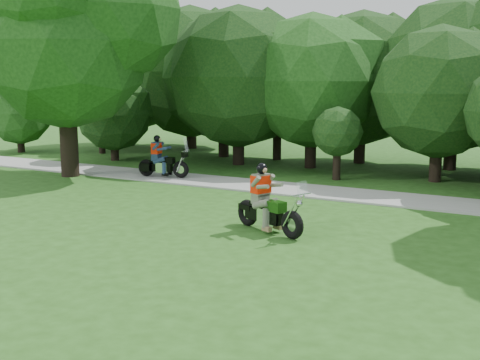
% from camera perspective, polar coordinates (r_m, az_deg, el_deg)
% --- Properties ---
extents(ground, '(100.00, 100.00, 0.00)m').
position_cam_1_polar(ground, '(12.71, -2.93, -7.31)').
color(ground, '#244D16').
rests_on(ground, ground).
extents(walkway, '(60.00, 2.20, 0.06)m').
position_cam_1_polar(walkway, '(19.73, 9.64, -1.31)').
color(walkway, gray).
rests_on(walkway, ground).
extents(tree_line, '(41.05, 12.40, 7.62)m').
position_cam_1_polar(tree_line, '(25.33, 17.30, 8.95)').
color(tree_line, black).
rests_on(tree_line, ground).
extents(big_tree_west, '(8.64, 6.56, 9.96)m').
position_cam_1_polar(big_tree_west, '(24.27, -15.85, 14.03)').
color(big_tree_west, black).
rests_on(big_tree_west, ground).
extents(chopper_motorcycle, '(2.27, 1.25, 1.68)m').
position_cam_1_polar(chopper_motorcycle, '(14.68, 2.48, -2.53)').
color(chopper_motorcycle, black).
rests_on(chopper_motorcycle, ground).
extents(touring_motorcycle, '(2.06, 0.89, 1.58)m').
position_cam_1_polar(touring_motorcycle, '(22.83, -7.58, 1.72)').
color(touring_motorcycle, black).
rests_on(touring_motorcycle, walkway).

